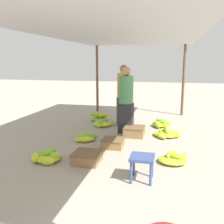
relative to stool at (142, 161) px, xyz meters
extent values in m
cylinder|color=brown|center=(-2.09, 4.78, 0.80)|extent=(0.08, 0.08, 2.21)
cylinder|color=brown|center=(0.72, 4.78, 0.80)|extent=(0.08, 0.08, 2.21)
cube|color=#B2B2B7|center=(-0.68, 1.41, 1.93)|extent=(3.21, 7.15, 0.04)
cube|color=#384C84|center=(0.00, 0.00, 0.05)|extent=(0.34, 0.34, 0.04)
cylinder|color=#384C84|center=(-0.14, -0.14, -0.13)|extent=(0.04, 0.04, 0.33)
cylinder|color=#384C84|center=(0.14, -0.14, -0.13)|extent=(0.04, 0.04, 0.33)
cylinder|color=#384C84|center=(-0.14, 0.14, -0.13)|extent=(0.04, 0.04, 0.33)
cylinder|color=#384C84|center=(0.14, 0.14, -0.13)|extent=(0.04, 0.04, 0.33)
ellipsoid|color=yellow|center=(-1.36, 1.45, -0.24)|extent=(0.25, 0.25, 0.12)
ellipsoid|color=yellow|center=(-1.45, 1.47, -0.24)|extent=(0.36, 0.32, 0.09)
ellipsoid|color=#79B536|center=(-1.31, 1.67, -0.22)|extent=(0.34, 0.24, 0.12)
ellipsoid|color=#8DBD33|center=(-1.48, 1.57, -0.21)|extent=(0.23, 0.31, 0.11)
ellipsoid|color=#85B934|center=(-1.46, 1.65, -0.20)|extent=(0.36, 0.32, 0.10)
ellipsoid|color=#A0C42F|center=(-1.40, 1.54, -0.25)|extent=(0.40, 0.35, 0.10)
ellipsoid|color=#8EBD33|center=(-1.84, 0.46, -0.23)|extent=(0.20, 0.25, 0.12)
ellipsoid|color=#83B935|center=(-1.80, 0.36, -0.20)|extent=(0.29, 0.19, 0.11)
ellipsoid|color=#8DBD33|center=(-1.53, 0.38, -0.20)|extent=(0.27, 0.18, 0.11)
ellipsoid|color=#C8D428|center=(-1.85, 0.28, -0.23)|extent=(0.26, 0.35, 0.14)
ellipsoid|color=#C5D329|center=(-1.59, 0.18, -0.23)|extent=(0.26, 0.15, 0.14)
ellipsoid|color=#83B935|center=(-1.65, 0.44, -0.16)|extent=(0.19, 0.30, 0.12)
ellipsoid|color=#CCD628|center=(-1.67, 0.35, -0.25)|extent=(0.48, 0.42, 0.10)
ellipsoid|color=yellow|center=(-1.49, 2.85, -0.23)|extent=(0.16, 0.31, 0.10)
ellipsoid|color=#8ABB33|center=(-1.46, 2.75, -0.25)|extent=(0.22, 0.35, 0.11)
ellipsoid|color=#77B437|center=(-1.42, 2.78, -0.21)|extent=(0.24, 0.28, 0.14)
ellipsoid|color=#C6D329|center=(-1.40, 2.71, -0.24)|extent=(0.15, 0.33, 0.12)
ellipsoid|color=#87BA34|center=(-1.51, 2.96, -0.23)|extent=(0.33, 0.28, 0.14)
ellipsoid|color=#7AB536|center=(-1.39, 2.99, -0.24)|extent=(0.13, 0.23, 0.13)
ellipsoid|color=#C7D428|center=(-1.20, 2.92, -0.23)|extent=(0.28, 0.33, 0.12)
ellipsoid|color=yellow|center=(-1.38, 2.86, -0.25)|extent=(0.48, 0.42, 0.10)
ellipsoid|color=yellow|center=(-1.60, 3.41, -0.13)|extent=(0.15, 0.28, 0.15)
ellipsoid|color=#7BB636|center=(-1.67, 3.57, -0.19)|extent=(0.20, 0.24, 0.11)
ellipsoid|color=#CCD628|center=(-1.60, 3.42, -0.14)|extent=(0.21, 0.15, 0.13)
ellipsoid|color=#ADCA2D|center=(-1.73, 3.44, -0.12)|extent=(0.16, 0.31, 0.12)
ellipsoid|color=#7BB636|center=(-1.64, 3.38, -0.13)|extent=(0.17, 0.24, 0.13)
ellipsoid|color=yellow|center=(-1.50, 3.49, -0.15)|extent=(0.25, 0.18, 0.12)
ellipsoid|color=#ACC92D|center=(-1.74, 3.40, -0.10)|extent=(0.26, 0.28, 0.13)
ellipsoid|color=#73B237|center=(-1.63, 3.41, -0.25)|extent=(0.49, 0.43, 0.10)
ellipsoid|color=#A6C72E|center=(0.59, 0.85, -0.23)|extent=(0.24, 0.34, 0.14)
ellipsoid|color=#AECA2D|center=(0.41, 0.85, -0.18)|extent=(0.24, 0.33, 0.11)
ellipsoid|color=#C4D329|center=(0.47, 0.74, -0.17)|extent=(0.29, 0.21, 0.09)
ellipsoid|color=#BED02A|center=(0.51, 0.88, -0.25)|extent=(0.28, 0.13, 0.10)
ellipsoid|color=#A3C52F|center=(0.43, 0.74, -0.25)|extent=(0.48, 0.42, 0.10)
ellipsoid|color=#CCD628|center=(0.04, 3.04, -0.19)|extent=(0.28, 0.27, 0.10)
ellipsoid|color=#91BE32|center=(0.13, 3.31, -0.18)|extent=(0.34, 0.25, 0.10)
ellipsoid|color=#79B536|center=(0.18, 3.20, -0.18)|extent=(0.32, 0.21, 0.13)
ellipsoid|color=#8BBC33|center=(0.11, 3.32, -0.22)|extent=(0.21, 0.26, 0.14)
ellipsoid|color=#90BE32|center=(0.05, 2.97, -0.24)|extent=(0.25, 0.30, 0.12)
ellipsoid|color=yellow|center=(0.24, 2.99, -0.24)|extent=(0.24, 0.24, 0.12)
ellipsoid|color=#8ABC33|center=(0.28, 3.13, -0.18)|extent=(0.25, 0.21, 0.09)
ellipsoid|color=yellow|center=(0.14, 3.16, -0.25)|extent=(0.48, 0.42, 0.10)
ellipsoid|color=#A5C62F|center=(0.19, 2.43, -0.23)|extent=(0.18, 0.29, 0.14)
ellipsoid|color=#AFCA2D|center=(0.18, 2.10, -0.24)|extent=(0.33, 0.37, 0.11)
ellipsoid|color=#C3D229|center=(0.30, 2.27, -0.23)|extent=(0.24, 0.18, 0.11)
ellipsoid|color=#A2C52F|center=(0.21, 2.20, -0.23)|extent=(0.26, 0.28, 0.14)
ellipsoid|color=#C9D528|center=(0.45, 2.28, -0.24)|extent=(0.14, 0.31, 0.13)
ellipsoid|color=#8CBC33|center=(0.30, 2.26, -0.14)|extent=(0.16, 0.31, 0.14)
ellipsoid|color=yellow|center=(0.50, 2.30, -0.23)|extent=(0.28, 0.32, 0.14)
ellipsoid|color=#B9CE2B|center=(0.30, 2.30, -0.25)|extent=(0.58, 0.50, 0.10)
cube|color=olive|center=(-0.72, 1.29, -0.22)|extent=(0.40, 0.40, 0.15)
cube|color=brown|center=(-0.72, 1.29, -0.14)|extent=(0.42, 0.42, 0.02)
cube|color=olive|center=(-0.43, 2.14, -0.20)|extent=(0.45, 0.45, 0.20)
cube|color=brown|center=(-0.43, 2.14, -0.09)|extent=(0.47, 0.47, 0.02)
cube|color=olive|center=(-0.98, 0.43, -0.22)|extent=(0.44, 0.44, 0.16)
cube|color=brown|center=(-0.98, 0.43, -0.13)|extent=(0.46, 0.46, 0.02)
cube|color=#2D2D33|center=(-0.66, 2.34, 0.06)|extent=(0.36, 0.22, 0.73)
cylinder|color=#4C8C59|center=(-0.66, 2.34, 0.74)|extent=(0.36, 0.36, 0.63)
sphere|color=tan|center=(-0.66, 2.34, 1.16)|extent=(0.21, 0.21, 0.21)
cube|color=#384766|center=(-0.87, 3.14, 0.07)|extent=(0.40, 0.29, 0.74)
cylinder|color=gold|center=(-0.87, 3.14, 0.77)|extent=(0.42, 0.42, 0.65)
sphere|color=#9E704C|center=(-0.87, 3.14, 1.20)|extent=(0.21, 0.21, 0.21)
camera|label=1|loc=(0.35, -3.34, 1.38)|focal=40.00mm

